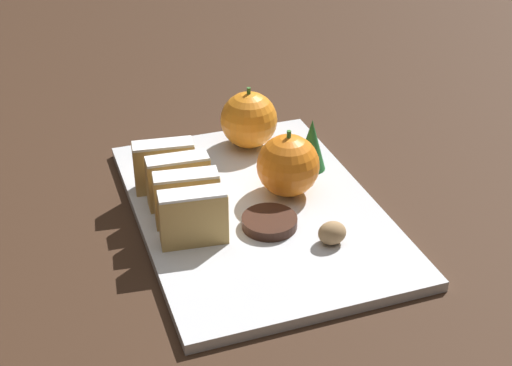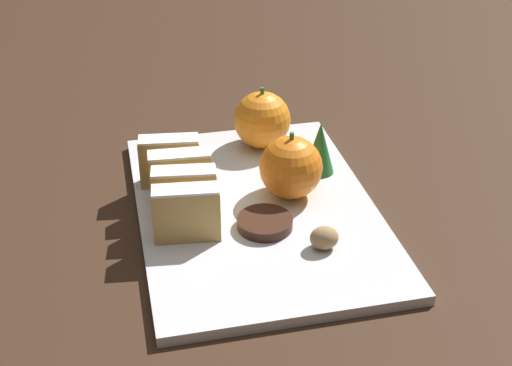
{
  "view_description": "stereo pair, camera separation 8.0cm",
  "coord_description": "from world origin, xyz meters",
  "px_view_note": "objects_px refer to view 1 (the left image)",
  "views": [
    {
      "loc": [
        -0.22,
        -0.64,
        0.45
      ],
      "look_at": [
        0.0,
        0.0,
        0.04
      ],
      "focal_mm": 50.0,
      "sensor_mm": 36.0,
      "label": 1
    },
    {
      "loc": [
        -0.15,
        -0.67,
        0.45
      ],
      "look_at": [
        0.0,
        0.0,
        0.04
      ],
      "focal_mm": 50.0,
      "sensor_mm": 36.0,
      "label": 2
    }
  ],
  "objects_px": {
    "orange_near": "(288,165)",
    "orange_far": "(249,120)",
    "chocolate_cookie": "(269,222)",
    "walnut": "(332,233)"
  },
  "relations": [
    {
      "from": "walnut",
      "to": "chocolate_cookie",
      "type": "xyz_separation_m",
      "value": [
        -0.05,
        0.05,
        -0.01
      ]
    },
    {
      "from": "orange_far",
      "to": "walnut",
      "type": "height_order",
      "value": "orange_far"
    },
    {
      "from": "orange_near",
      "to": "walnut",
      "type": "bearing_deg",
      "value": -86.13
    },
    {
      "from": "chocolate_cookie",
      "to": "orange_far",
      "type": "bearing_deg",
      "value": 77.81
    },
    {
      "from": "orange_near",
      "to": "orange_far",
      "type": "height_order",
      "value": "same"
    },
    {
      "from": "chocolate_cookie",
      "to": "walnut",
      "type": "bearing_deg",
      "value": -43.76
    },
    {
      "from": "orange_far",
      "to": "chocolate_cookie",
      "type": "xyz_separation_m",
      "value": [
        -0.04,
        -0.19,
        -0.03
      ]
    },
    {
      "from": "orange_near",
      "to": "chocolate_cookie",
      "type": "relative_size",
      "value": 1.33
    },
    {
      "from": "orange_far",
      "to": "chocolate_cookie",
      "type": "distance_m",
      "value": 0.19
    },
    {
      "from": "orange_near",
      "to": "walnut",
      "type": "relative_size",
      "value": 2.66
    }
  ]
}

